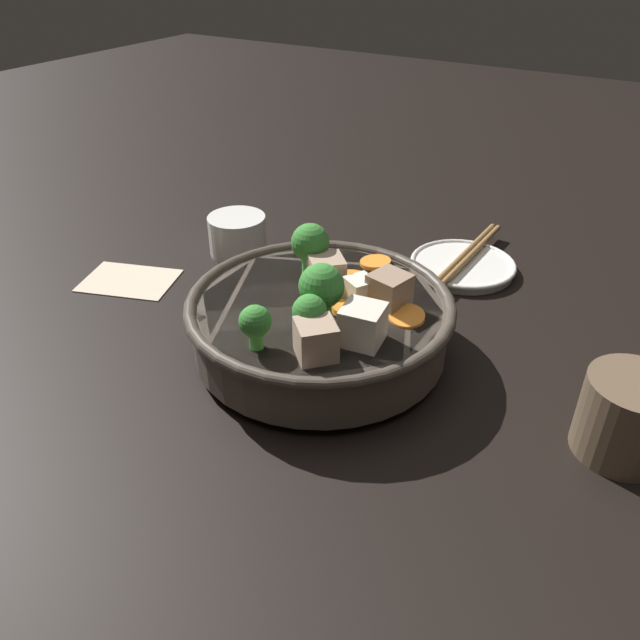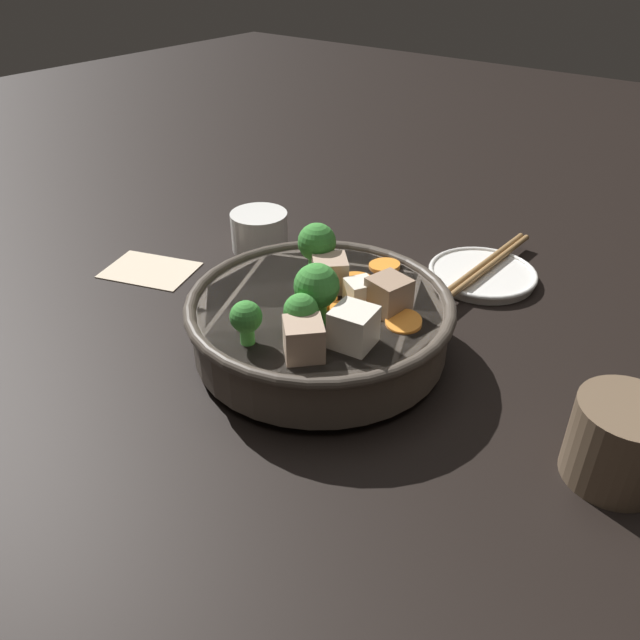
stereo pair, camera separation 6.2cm
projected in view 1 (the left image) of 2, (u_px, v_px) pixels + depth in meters
name	position (u px, v px, depth m)	size (l,w,h in m)	color
ground_plane	(320.00, 353.00, 0.64)	(3.00, 3.00, 0.00)	black
stirfry_bowl	(321.00, 318.00, 0.61)	(0.26, 0.26, 0.12)	#51473D
side_saucer	(463.00, 265.00, 0.78)	(0.13, 0.13, 0.01)	white
tea_cup	(237.00, 234.00, 0.82)	(0.08, 0.08, 0.05)	white
dark_mug	(630.00, 417.00, 0.50)	(0.10, 0.08, 0.07)	brown
napkin	(129.00, 280.00, 0.76)	(0.13, 0.11, 0.00)	beige
chopsticks_pair	(463.00, 259.00, 0.78)	(0.02, 0.23, 0.01)	olive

